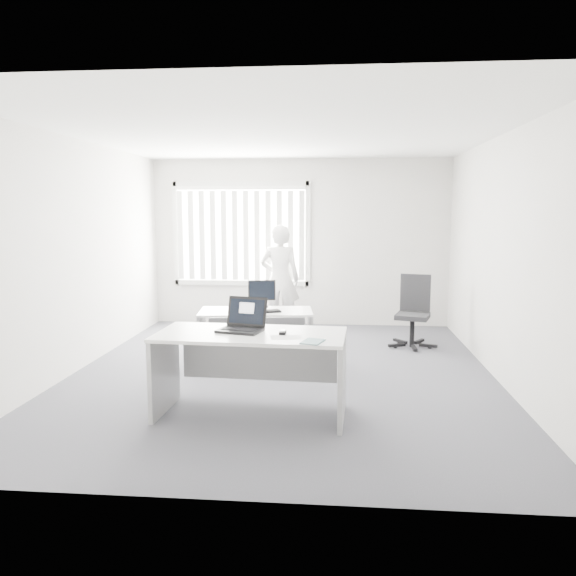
# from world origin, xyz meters

# --- Properties ---
(ground) EXTENTS (6.00, 6.00, 0.00)m
(ground) POSITION_xyz_m (0.00, 0.00, 0.00)
(ground) COLOR #505057
(ground) RESTS_ON ground
(wall_back) EXTENTS (5.00, 0.02, 2.80)m
(wall_back) POSITION_xyz_m (0.00, 3.00, 1.40)
(wall_back) COLOR silver
(wall_back) RESTS_ON ground
(wall_front) EXTENTS (5.00, 0.02, 2.80)m
(wall_front) POSITION_xyz_m (0.00, -3.00, 1.40)
(wall_front) COLOR silver
(wall_front) RESTS_ON ground
(wall_left) EXTENTS (0.02, 6.00, 2.80)m
(wall_left) POSITION_xyz_m (-2.50, 0.00, 1.40)
(wall_left) COLOR silver
(wall_left) RESTS_ON ground
(wall_right) EXTENTS (0.02, 6.00, 2.80)m
(wall_right) POSITION_xyz_m (2.50, 0.00, 1.40)
(wall_right) COLOR silver
(wall_right) RESTS_ON ground
(ceiling) EXTENTS (5.00, 6.00, 0.02)m
(ceiling) POSITION_xyz_m (0.00, 0.00, 2.80)
(ceiling) COLOR white
(ceiling) RESTS_ON wall_back
(window) EXTENTS (2.32, 0.06, 1.76)m
(window) POSITION_xyz_m (-1.00, 2.96, 1.55)
(window) COLOR silver
(window) RESTS_ON wall_back
(blinds) EXTENTS (2.20, 0.10, 1.50)m
(blinds) POSITION_xyz_m (-1.00, 2.90, 1.52)
(blinds) COLOR white
(blinds) RESTS_ON wall_back
(desk_near) EXTENTS (1.80, 0.92, 0.80)m
(desk_near) POSITION_xyz_m (-0.15, -1.40, 0.58)
(desk_near) COLOR silver
(desk_near) RESTS_ON ground
(desk_far) EXTENTS (1.51, 0.83, 0.66)m
(desk_far) POSITION_xyz_m (-0.40, 0.57, 0.48)
(desk_far) COLOR silver
(desk_far) RESTS_ON ground
(office_chair) EXTENTS (0.72, 0.72, 1.03)m
(office_chair) POSITION_xyz_m (1.73, 1.53, 0.32)
(office_chair) COLOR black
(office_chair) RESTS_ON ground
(person) EXTENTS (0.64, 0.42, 1.72)m
(person) POSITION_xyz_m (-0.26, 2.27, 0.86)
(person) COLOR white
(person) RESTS_ON ground
(laptop) EXTENTS (0.48, 0.44, 0.31)m
(laptop) POSITION_xyz_m (-0.26, -1.37, 0.96)
(laptop) COLOR black
(laptop) RESTS_ON desk_near
(paper_sheet) EXTENTS (0.32, 0.25, 0.00)m
(paper_sheet) POSITION_xyz_m (0.19, -1.56, 0.80)
(paper_sheet) COLOR white
(paper_sheet) RESTS_ON desk_near
(mouse) EXTENTS (0.06, 0.10, 0.04)m
(mouse) POSITION_xyz_m (0.15, -1.44, 0.83)
(mouse) COLOR #BDBDC0
(mouse) RESTS_ON paper_sheet
(booklet) EXTENTS (0.22, 0.27, 0.01)m
(booklet) POSITION_xyz_m (0.44, -1.73, 0.81)
(booklet) COLOR silver
(booklet) RESTS_ON desk_near
(keyboard) EXTENTS (0.50, 0.32, 0.02)m
(keyboard) POSITION_xyz_m (-0.30, 0.44, 0.67)
(keyboard) COLOR black
(keyboard) RESTS_ON desk_far
(monitor) EXTENTS (0.38, 0.17, 0.37)m
(monitor) POSITION_xyz_m (-0.36, 0.83, 0.84)
(monitor) COLOR black
(monitor) RESTS_ON desk_far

